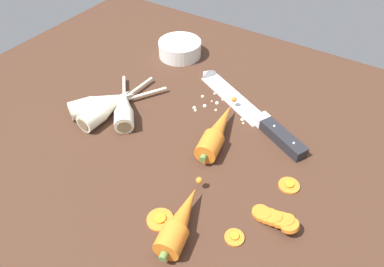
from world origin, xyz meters
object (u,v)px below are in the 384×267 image
Objects in this scene: carrot_slice_stray_near at (234,237)px; prep_bowl at (180,48)px; parsnip_mid_left at (124,108)px; carrot_slice_stack at (274,218)px; whole_carrot at (217,131)px; parsnip_mid_right at (108,107)px; parsnip_front at (103,103)px; chefs_knife at (245,106)px; carrot_slice_stray_far at (160,219)px; whole_carrot_second at (180,221)px; carrot_slice_stray_mid at (289,185)px.

prep_bowl reaches higher than carrot_slice_stray_near.
carrot_slice_stack is at bearing -11.14° from parsnip_mid_left.
parsnip_mid_right is at bearing -165.51° from whole_carrot.
parsnip_front is at bearing -92.61° from prep_bowl.
whole_carrot is 25.74cm from parsnip_front.
chefs_knife is 2.97× the size of prep_bowl.
prep_bowl reaches higher than carrot_slice_stray_far.
prep_bowl is (-3.67, 26.40, 0.17)cm from parsnip_mid_left.
carrot_slice_stack is (40.57, -5.72, -0.90)cm from parsnip_mid_right.
parsnip_mid_left is at bearing -142.37° from chefs_knife.
carrot_slice_stray_near is at bearing -46.88° from prep_bowl.
prep_bowl is at bearing 140.62° from carrot_slice_stack.
carrot_slice_stack is 53.25cm from prep_bowl.
carrot_slice_stray_far is (1.78, -21.42, -1.74)cm from whole_carrot.
parsnip_front is 1.92cm from parsnip_mid_right.
carrot_slice_stray_near is (36.67, -11.74, -1.62)cm from parsnip_mid_right.
parsnip_front is 5.05cm from parsnip_mid_left.
parsnip_mid_right is at bearing 152.59° from whole_carrot_second.
parsnip_mid_left reaches higher than carrot_slice_stray_mid.
carrot_slice_stray_near is at bearing -65.94° from chefs_knife.
prep_bowl is at bearing 124.28° from whole_carrot_second.
parsnip_mid_left reaches higher than chefs_knife.
chefs_knife is at bearing 126.13° from carrot_slice_stack.
chefs_knife is 1.67× the size of whole_carrot.
parsnip_mid_left is at bearing 158.25° from carrot_slice_stray_near.
carrot_slice_stray_near is at bearing -122.92° from carrot_slice_stack.
carrot_slice_stack reaches higher than carrot_slice_stray_far.
parsnip_front is at bearing 163.39° from parsnip_mid_right.
carrot_slice_stray_near is at bearing -102.88° from carrot_slice_stray_mid.
prep_bowl is at bearing 87.39° from parsnip_front.
whole_carrot is at bearing 126.97° from carrot_slice_stray_near.
prep_bowl is (-29.27, 42.93, 0.05)cm from whole_carrot_second.
parsnip_mid_left is at bearing -178.69° from carrot_slice_stray_mid.
carrot_slice_stray_mid is (39.93, 2.50, -1.62)cm from parsnip_mid_right.
parsnip_mid_right and prep_bowl have the same top height.
parsnip_mid_left reaches higher than carrot_slice_stray_far.
parsnip_mid_left is at bearing 147.14° from whole_carrot_second.
carrot_slice_stack is (37.48, -7.38, -0.90)cm from parsnip_mid_left.
parsnip_mid_left is 36.20cm from carrot_slice_stray_near.
whole_carrot is at bearing 104.41° from whole_carrot_second.
carrot_slice_stack is at bearing -8.41° from parsnip_front.
carrot_slice_stray_mid is (36.84, 0.84, -1.62)cm from parsnip_mid_left.
carrot_slice_stray_far is (22.00, -17.05, -1.62)cm from parsnip_mid_left.
parsnip_front and parsnip_mid_right have the same top height.
whole_carrot is 32.50cm from prep_bowl.
parsnip_mid_right is (1.84, -0.55, 0.00)cm from parsnip_front.
parsnip_front is at bearing 171.59° from carrot_slice_stack.
parsnip_front and parsnip_mid_left have the same top height.
parsnip_front reaches higher than chefs_knife.
whole_carrot_second is 30.47cm from parsnip_mid_left.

